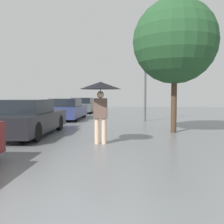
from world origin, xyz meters
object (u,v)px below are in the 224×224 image
at_px(parked_car_second, 28,118).
at_px(street_lamp, 145,72).
at_px(tree, 175,42).
at_px(parked_car_third, 67,110).
at_px(pedestrian, 100,92).
at_px(parked_car_farthest, 83,106).

height_order(parked_car_second, street_lamp, street_lamp).
xyz_separation_m(parked_car_second, tree, (5.38, 0.91, 2.86)).
bearing_deg(tree, parked_car_second, -170.40).
bearing_deg(parked_car_third, parked_car_second, -89.38).
relative_size(parked_car_third, street_lamp, 0.91).
distance_m(pedestrian, street_lamp, 7.01).
xyz_separation_m(parked_car_third, parked_car_farthest, (-0.05, 6.03, 0.01)).
relative_size(parked_car_second, tree, 0.86).
distance_m(parked_car_second, parked_car_third, 6.18).
height_order(parked_car_second, parked_car_third, parked_car_second).
bearing_deg(pedestrian, tree, 43.33).
relative_size(parked_car_second, parked_car_farthest, 1.01).
bearing_deg(street_lamp, parked_car_second, -131.93).
bearing_deg(street_lamp, parked_car_third, 167.21).
height_order(pedestrian, parked_car_third, pedestrian).
xyz_separation_m(pedestrian, parked_car_second, (-2.79, 1.53, -0.92)).
relative_size(pedestrian, parked_car_second, 0.42).
xyz_separation_m(parked_car_second, street_lamp, (4.60, 5.12, 2.14)).
bearing_deg(parked_car_second, parked_car_farthest, 90.56).
bearing_deg(parked_car_third, parked_car_farthest, 90.51).
xyz_separation_m(parked_car_second, parked_car_third, (-0.07, 6.18, -0.02)).
bearing_deg(parked_car_farthest, pedestrian, -78.06).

